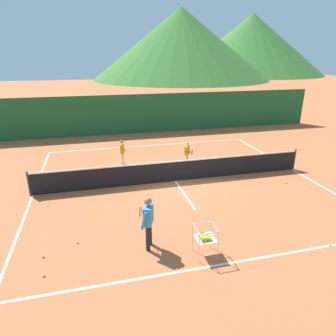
% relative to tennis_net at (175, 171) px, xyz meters
% --- Properties ---
extents(ground_plane, '(120.00, 120.00, 0.00)m').
position_rel_tennis_net_xyz_m(ground_plane, '(0.00, 0.00, -0.50)').
color(ground_plane, '#BC6038').
extents(line_baseline_near, '(12.12, 0.08, 0.01)m').
position_rel_tennis_net_xyz_m(line_baseline_near, '(0.00, -5.90, -0.50)').
color(line_baseline_near, white).
rests_on(line_baseline_near, ground).
extents(line_baseline_far, '(12.12, 0.08, 0.01)m').
position_rel_tennis_net_xyz_m(line_baseline_far, '(0.00, 5.86, -0.50)').
color(line_baseline_far, white).
rests_on(line_baseline_far, ground).
extents(line_sideline_west, '(0.08, 11.75, 0.01)m').
position_rel_tennis_net_xyz_m(line_sideline_west, '(-6.06, 0.00, -0.50)').
color(line_sideline_west, white).
rests_on(line_sideline_west, ground).
extents(line_sideline_east, '(0.08, 11.75, 0.01)m').
position_rel_tennis_net_xyz_m(line_sideline_east, '(6.06, 0.00, -0.50)').
color(line_sideline_east, white).
rests_on(line_sideline_east, ground).
extents(line_service_center, '(0.08, 5.58, 0.01)m').
position_rel_tennis_net_xyz_m(line_service_center, '(0.00, 0.00, -0.50)').
color(line_service_center, white).
rests_on(line_service_center, ground).
extents(tennis_net, '(12.34, 0.08, 1.05)m').
position_rel_tennis_net_xyz_m(tennis_net, '(0.00, 0.00, 0.00)').
color(tennis_net, '#333338').
rests_on(tennis_net, ground).
extents(instructor, '(0.48, 0.83, 1.65)m').
position_rel_tennis_net_xyz_m(instructor, '(-2.10, -4.61, 0.49)').
color(instructor, black).
rests_on(instructor, ground).
extents(student_0, '(0.31, 0.53, 1.32)m').
position_rel_tennis_net_xyz_m(student_0, '(-2.07, 2.75, 0.29)').
color(student_0, silver).
rests_on(student_0, ground).
extents(student_1, '(0.42, 0.71, 1.31)m').
position_rel_tennis_net_xyz_m(student_1, '(1.10, 1.71, 0.29)').
color(student_1, silver).
rests_on(student_1, ground).
extents(ball_cart, '(0.58, 0.58, 0.90)m').
position_rel_tennis_net_xyz_m(ball_cart, '(-0.62, -5.37, 0.10)').
color(ball_cart, '#B7B7BC').
rests_on(ball_cart, ground).
extents(tennis_ball_0, '(0.07, 0.07, 0.07)m').
position_rel_tennis_net_xyz_m(tennis_ball_0, '(3.61, -1.10, -0.47)').
color(tennis_ball_0, yellow).
rests_on(tennis_ball_0, ground).
extents(tennis_ball_1, '(0.07, 0.07, 0.07)m').
position_rel_tennis_net_xyz_m(tennis_ball_1, '(4.73, -1.47, -0.47)').
color(tennis_ball_1, yellow).
rests_on(tennis_ball_1, ground).
extents(tennis_ball_2, '(0.07, 0.07, 0.07)m').
position_rel_tennis_net_xyz_m(tennis_ball_2, '(-5.10, -4.38, -0.47)').
color(tennis_ball_2, yellow).
rests_on(tennis_ball_2, ground).
extents(tennis_ball_3, '(0.07, 0.07, 0.07)m').
position_rel_tennis_net_xyz_m(tennis_ball_3, '(-4.18, -3.91, -0.47)').
color(tennis_ball_3, yellow).
rests_on(tennis_ball_3, ground).
extents(tennis_ball_4, '(0.07, 0.07, 0.07)m').
position_rel_tennis_net_xyz_m(tennis_ball_4, '(3.20, -5.90, -0.47)').
color(tennis_ball_4, yellow).
rests_on(tennis_ball_4, ground).
extents(tennis_ball_5, '(0.07, 0.07, 0.07)m').
position_rel_tennis_net_xyz_m(tennis_ball_5, '(-1.47, -1.09, -0.47)').
color(tennis_ball_5, yellow).
rests_on(tennis_ball_5, ground).
extents(tennis_ball_6, '(0.07, 0.07, 0.07)m').
position_rel_tennis_net_xyz_m(tennis_ball_6, '(-4.99, -5.21, -0.47)').
color(tennis_ball_6, yellow).
rests_on(tennis_ball_6, ground).
extents(windscreen_fence, '(26.66, 0.08, 2.78)m').
position_rel_tennis_net_xyz_m(windscreen_fence, '(0.00, 9.21, 0.89)').
color(windscreen_fence, '#1E5B2D').
rests_on(windscreen_fence, ground).
extents(hill_0, '(39.16, 39.16, 15.48)m').
position_rel_tennis_net_xyz_m(hill_0, '(39.88, 67.73, 7.24)').
color(hill_0, '#38702D').
rests_on(hill_0, ground).
extents(hill_1, '(39.14, 39.14, 14.83)m').
position_rel_tennis_net_xyz_m(hill_1, '(16.76, 56.35, 6.91)').
color(hill_1, '#38702D').
rests_on(hill_1, ground).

